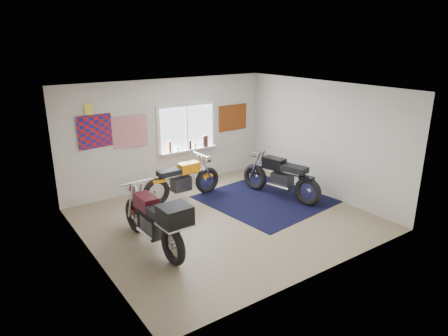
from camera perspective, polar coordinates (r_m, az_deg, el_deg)
ground at (r=8.42m, az=0.36°, el=-7.32°), size 5.50×5.50×0.00m
room_shell at (r=7.86m, az=0.38°, el=3.55°), size 5.50×5.50×5.50m
navy_rug at (r=9.45m, az=5.88°, el=-4.45°), size 2.79×2.87×0.01m
window_assembly at (r=10.21m, az=-5.33°, el=5.31°), size 1.66×0.17×1.26m
oil_bottles at (r=10.33m, az=-4.16°, el=3.56°), size 1.15×0.09×0.30m
flag_display at (r=9.16m, az=-18.79°, el=7.95°), size 1.60×0.10×1.17m
triumph_poster at (r=10.95m, az=1.27°, el=7.21°), size 0.90×0.03×0.70m
yellow_triumph at (r=9.33m, az=-5.97°, el=-1.85°), size 2.02×0.61×1.02m
black_chrome_bike at (r=9.46m, az=8.09°, el=-1.40°), size 0.78×2.14×1.11m
maroon_tourer at (r=7.11m, az=-9.66°, el=-7.47°), size 0.66×2.17×1.10m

